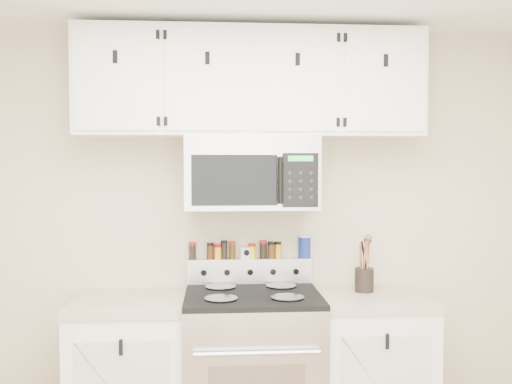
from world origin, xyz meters
TOP-DOWN VIEW (x-y plane):
  - back_wall at (0.00, 1.75)m, footprint 3.50×0.01m
  - range at (0.00, 1.43)m, footprint 0.76×0.65m
  - base_cabinet_left at (-0.69, 1.45)m, footprint 0.64×0.62m
  - base_cabinet_right at (0.69, 1.45)m, footprint 0.64×0.62m
  - microwave at (0.00, 1.55)m, footprint 0.76×0.44m
  - upper_cabinets at (-0.00, 1.58)m, footprint 2.00×0.35m
  - utensil_crock at (0.67, 1.55)m, footprint 0.11×0.11m
  - kitchen_timer at (-0.02, 1.71)m, footprint 0.07×0.07m
  - salt_canister at (0.34, 1.71)m, footprint 0.08×0.08m
  - spice_jar_0 at (-0.35, 1.71)m, footprint 0.04×0.04m
  - spice_jar_1 at (-0.24, 1.71)m, footprint 0.04×0.04m
  - spice_jar_2 at (-0.24, 1.71)m, footprint 0.04×0.04m
  - spice_jar_3 at (-0.20, 1.71)m, footprint 0.04×0.04m
  - spice_jar_4 at (-0.16, 1.71)m, footprint 0.04×0.04m
  - spice_jar_5 at (-0.11, 1.71)m, footprint 0.04×0.04m
  - spice_jar_6 at (0.01, 1.71)m, footprint 0.04×0.04m
  - spice_jar_7 at (0.08, 1.71)m, footprint 0.05×0.05m
  - spice_jar_8 at (0.14, 1.71)m, footprint 0.04×0.04m
  - spice_jar_9 at (0.18, 1.71)m, footprint 0.04×0.04m

SIDE VIEW (x-z plane):
  - base_cabinet_left at x=-0.69m, z-range 0.00..0.92m
  - base_cabinet_right at x=0.69m, z-range 0.00..0.92m
  - range at x=0.00m, z-range -0.06..1.04m
  - utensil_crock at x=0.67m, z-range 0.84..1.17m
  - kitchen_timer at x=-0.02m, z-range 1.10..1.17m
  - spice_jar_3 at x=-0.20m, z-range 1.10..1.19m
  - spice_jar_6 at x=0.01m, z-range 1.10..1.19m
  - spice_jar_2 at x=-0.24m, z-range 1.10..1.20m
  - spice_jar_1 at x=-0.24m, z-range 1.10..1.20m
  - spice_jar_8 at x=0.14m, z-range 1.10..1.20m
  - spice_jar_9 at x=0.18m, z-range 1.10..1.20m
  - spice_jar_0 at x=-0.35m, z-range 1.10..1.20m
  - spice_jar_5 at x=-0.11m, z-range 1.10..1.21m
  - spice_jar_7 at x=0.08m, z-range 1.10..1.21m
  - spice_jar_4 at x=-0.16m, z-range 1.10..1.21m
  - salt_canister at x=0.34m, z-range 1.10..1.24m
  - back_wall at x=0.00m, z-range 0.00..2.50m
  - microwave at x=0.00m, z-range 1.42..1.84m
  - upper_cabinets at x=0.00m, z-range 1.84..2.46m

